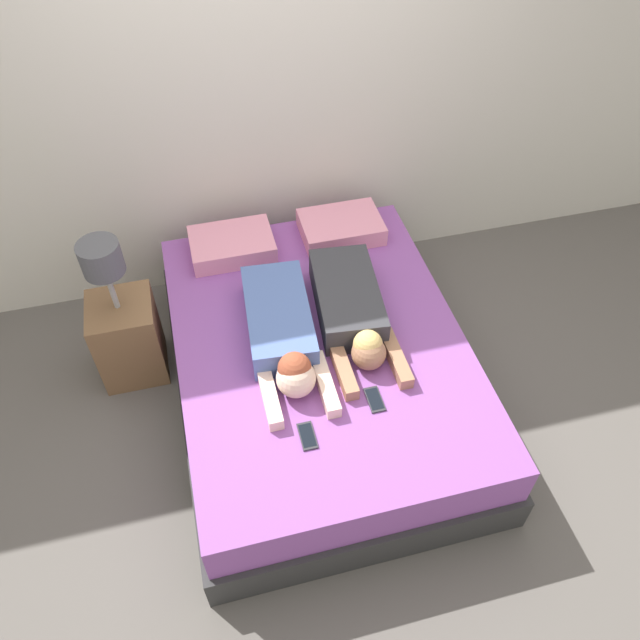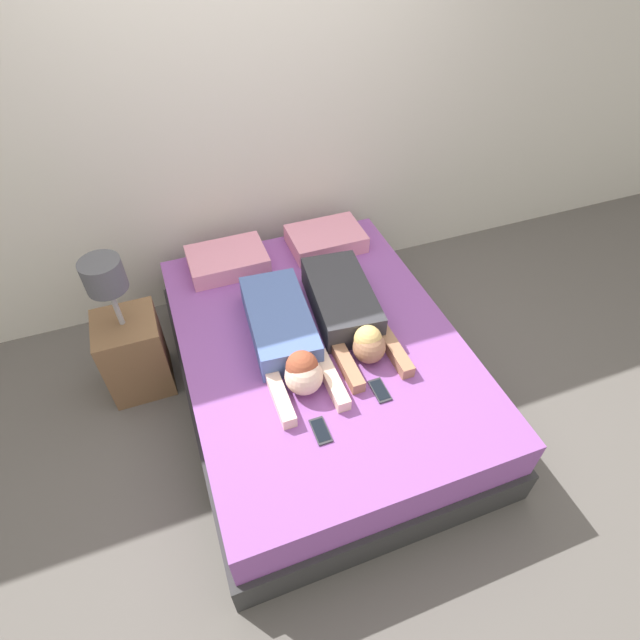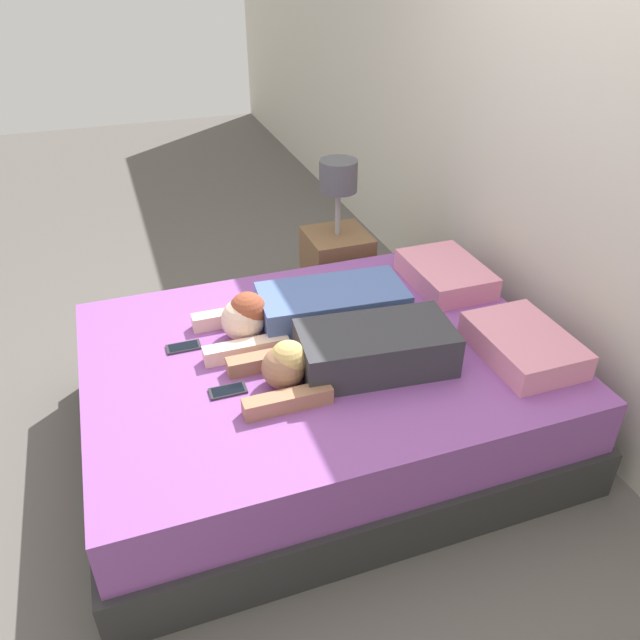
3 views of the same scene
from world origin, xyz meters
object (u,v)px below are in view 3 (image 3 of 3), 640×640
at_px(cell_phone_right, 228,391).
at_px(person_left, 307,310).
at_px(cell_phone_left, 184,347).
at_px(nightstand, 337,264).
at_px(pillow_head_left, 445,274).
at_px(person_right, 354,353).
at_px(pillow_head_right, 523,345).
at_px(bed, 320,393).

bearing_deg(cell_phone_right, person_left, 128.16).
bearing_deg(cell_phone_left, nightstand, 128.36).
bearing_deg(person_left, pillow_head_left, 100.24).
bearing_deg(person_right, pillow_head_right, 78.80).
relative_size(pillow_head_right, person_right, 0.53).
relative_size(pillow_head_left, cell_phone_left, 3.30).
distance_m(bed, cell_phone_right, 0.54).
height_order(bed, pillow_head_left, pillow_head_left).
height_order(bed, cell_phone_left, cell_phone_left).
height_order(bed, cell_phone_right, cell_phone_right).
bearing_deg(cell_phone_left, cell_phone_right, 18.02).
bearing_deg(person_right, person_left, -169.41).
relative_size(person_left, person_right, 1.05).
bearing_deg(person_right, cell_phone_left, -121.90).
xyz_separation_m(bed, pillow_head_left, (-0.34, 0.81, 0.31)).
bearing_deg(nightstand, bed, -24.63).
relative_size(bed, person_left, 2.12).
bearing_deg(person_left, person_right, 10.59).
relative_size(person_right, cell_phone_left, 6.28).
bearing_deg(pillow_head_right, person_left, -123.73).
height_order(pillow_head_left, person_left, person_left).
bearing_deg(nightstand, pillow_head_left, 26.00).
xyz_separation_m(pillow_head_left, cell_phone_right, (0.50, -1.25, -0.05)).
bearing_deg(nightstand, pillow_head_right, 13.78).
relative_size(person_left, cell_phone_right, 6.57).
bearing_deg(bed, pillow_head_left, 112.85).
relative_size(bed, pillow_head_left, 4.23).
bearing_deg(pillow_head_left, pillow_head_right, 0.00).
xyz_separation_m(pillow_head_left, nightstand, (-0.69, -0.34, -0.22)).
xyz_separation_m(person_right, nightstand, (-1.22, 0.39, -0.25)).
relative_size(bed, pillow_head_right, 4.23).
bearing_deg(person_left, bed, -1.52).
relative_size(pillow_head_left, nightstand, 0.50).
height_order(person_left, nightstand, nightstand).
height_order(pillow_head_left, person_right, person_right).
bearing_deg(pillow_head_left, cell_phone_left, -84.42).
relative_size(pillow_head_left, cell_phone_right, 3.30).
xyz_separation_m(person_right, cell_phone_right, (-0.03, -0.53, -0.08)).
distance_m(bed, cell_phone_left, 0.66).
bearing_deg(bed, person_right, 21.80).
height_order(person_right, nightstand, nightstand).
distance_m(pillow_head_left, person_right, 0.90).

